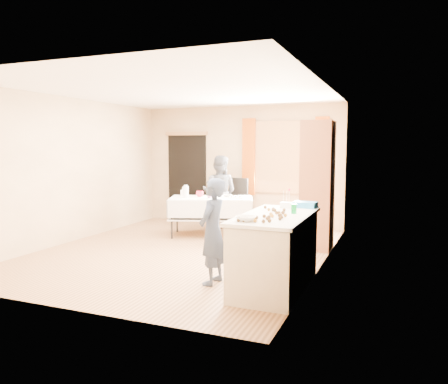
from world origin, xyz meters
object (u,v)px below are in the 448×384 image
at_px(girl, 213,231).
at_px(woman, 219,193).
at_px(party_table, 211,213).
at_px(counter, 275,252).
at_px(chair, 234,214).
at_px(cabinet, 317,185).

height_order(girl, woman, woman).
xyz_separation_m(party_table, woman, (-0.10, 0.65, 0.33)).
bearing_deg(counter, woman, 122.74).
bearing_deg(chair, cabinet, -15.22).
bearing_deg(woman, party_table, 93.30).
distance_m(chair, woman, 0.57).
bearing_deg(chair, party_table, -83.82).
bearing_deg(cabinet, girl, -110.05).
bearing_deg(party_table, cabinet, -27.80).
bearing_deg(woman, counter, 117.59).
distance_m(cabinet, party_table, 2.20).
distance_m(cabinet, girl, 2.59).
bearing_deg(counter, party_table, 127.47).
xyz_separation_m(chair, woman, (-0.25, -0.22, 0.45)).
bearing_deg(girl, counter, 101.32).
distance_m(party_table, girl, 2.99).
bearing_deg(cabinet, woman, 156.22).
xyz_separation_m(cabinet, counter, (-0.10, -2.28, -0.62)).
xyz_separation_m(girl, woman, (-1.31, 3.37, 0.10)).
distance_m(counter, girl, 0.82).
xyz_separation_m(cabinet, chair, (-1.93, 1.19, -0.76)).
relative_size(counter, girl, 1.24).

